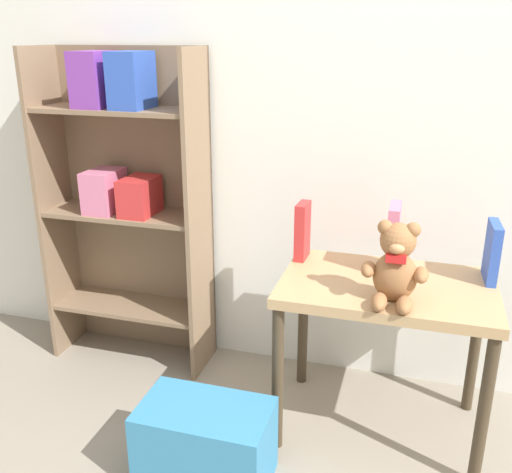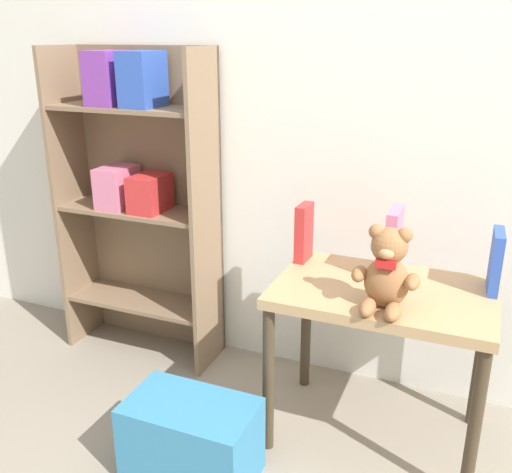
% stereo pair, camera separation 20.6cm
% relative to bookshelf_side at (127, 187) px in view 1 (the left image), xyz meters
% --- Properties ---
extents(wall_back, '(4.80, 0.06, 2.50)m').
position_rel_bookshelf_side_xyz_m(wall_back, '(1.04, 0.15, 0.48)').
color(wall_back, silver).
rests_on(wall_back, ground_plane).
extents(bookshelf_side, '(0.68, 0.26, 1.33)m').
position_rel_bookshelf_side_xyz_m(bookshelf_side, '(0.00, 0.00, 0.00)').
color(bookshelf_side, '#7F664C').
rests_on(bookshelf_side, ground_plane).
extents(display_table, '(0.72, 0.47, 0.58)m').
position_rel_bookshelf_side_xyz_m(display_table, '(1.10, -0.24, -0.28)').
color(display_table, tan).
rests_on(display_table, ground_plane).
extents(teddy_bear, '(0.20, 0.18, 0.26)m').
position_rel_bookshelf_side_xyz_m(teddy_bear, '(1.12, -0.38, -0.07)').
color(teddy_bear, '#99663D').
rests_on(teddy_bear, display_table).
extents(book_standing_red, '(0.04, 0.10, 0.21)m').
position_rel_bookshelf_side_xyz_m(book_standing_red, '(0.77, -0.10, -0.09)').
color(book_standing_red, red).
rests_on(book_standing_red, display_table).
extents(book_standing_pink, '(0.04, 0.15, 0.24)m').
position_rel_bookshelf_side_xyz_m(book_standing_pink, '(1.10, -0.13, -0.07)').
color(book_standing_pink, '#D17093').
rests_on(book_standing_pink, display_table).
extents(book_standing_blue, '(0.04, 0.14, 0.20)m').
position_rel_bookshelf_side_xyz_m(book_standing_blue, '(1.43, -0.12, -0.09)').
color(book_standing_blue, '#2D51B7').
rests_on(book_standing_blue, display_table).
extents(storage_bin, '(0.42, 0.25, 0.27)m').
position_rel_bookshelf_side_xyz_m(storage_bin, '(0.59, -0.67, -0.64)').
color(storage_bin, teal).
rests_on(storage_bin, ground_plane).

